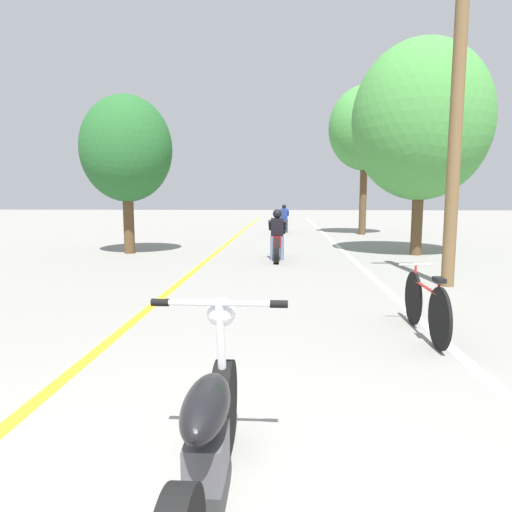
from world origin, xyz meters
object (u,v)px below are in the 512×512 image
(utility_pole, at_px, (456,117))
(motorcycle_rider_far, at_px, (284,222))
(roadside_tree_left, at_px, (126,149))
(motorcycle_foreground, at_px, (208,438))
(bicycle_parked, at_px, (425,305))
(roadside_tree_right_far, at_px, (365,129))
(roadside_tree_right_near, at_px, (421,121))
(motorcycle_rider_lead, at_px, (277,241))

(utility_pole, relative_size, motorcycle_rider_far, 2.88)
(roadside_tree_left, height_order, motorcycle_foreground, roadside_tree_left)
(utility_pole, xyz_separation_m, bicycle_parked, (-1.42, -3.27, -2.79))
(bicycle_parked, bearing_deg, utility_pole, 66.57)
(roadside_tree_right_far, relative_size, motorcycle_foreground, 3.34)
(roadside_tree_right_near, bearing_deg, utility_pole, -98.99)
(utility_pole, xyz_separation_m, motorcycle_rider_far, (-3.14, 13.36, -2.66))
(motorcycle_rider_far, bearing_deg, roadside_tree_left, -118.80)
(roadside_tree_left, distance_m, motorcycle_rider_lead, 5.36)
(roadside_tree_right_near, distance_m, roadside_tree_right_far, 7.56)
(motorcycle_rider_far, relative_size, bicycle_parked, 1.22)
(roadside_tree_right_far, bearing_deg, roadside_tree_right_near, -87.64)
(roadside_tree_right_far, distance_m, bicycle_parked, 16.34)
(roadside_tree_right_near, height_order, motorcycle_foreground, roadside_tree_right_near)
(utility_pole, xyz_separation_m, motorcycle_foreground, (-3.57, -6.60, -2.74))
(roadside_tree_left, distance_m, bicycle_parked, 10.65)
(utility_pole, height_order, bicycle_parked, utility_pole)
(roadside_tree_right_near, xyz_separation_m, motorcycle_foreground, (-4.34, -11.46, -3.45))
(motorcycle_rider_far, bearing_deg, bicycle_parked, -84.10)
(roadside_tree_right_far, xyz_separation_m, bicycle_parked, (-1.88, -15.64, -4.36))
(roadside_tree_right_far, height_order, motorcycle_foreground, roadside_tree_right_far)
(utility_pole, xyz_separation_m, roadside_tree_left, (-7.87, 4.75, -0.06))
(roadside_tree_right_far, relative_size, motorcycle_rider_far, 3.10)
(roadside_tree_left, distance_m, motorcycle_foreground, 12.43)
(motorcycle_rider_lead, bearing_deg, roadside_tree_left, 164.70)
(roadside_tree_left, relative_size, motorcycle_rider_lead, 2.27)
(roadside_tree_right_far, relative_size, motorcycle_rider_lead, 3.21)
(motorcycle_rider_lead, xyz_separation_m, bicycle_parked, (1.92, -6.78, -0.15))
(roadside_tree_left, bearing_deg, motorcycle_rider_far, 61.20)
(motorcycle_rider_lead, bearing_deg, motorcycle_rider_far, 88.84)
(utility_pole, bearing_deg, motorcycle_rider_far, 103.21)
(roadside_tree_right_near, bearing_deg, roadside_tree_left, -179.28)
(roadside_tree_left, relative_size, motorcycle_rider_far, 2.20)
(roadside_tree_right_far, bearing_deg, motorcycle_rider_lead, -113.21)
(roadside_tree_right_near, height_order, roadside_tree_left, roadside_tree_right_near)
(roadside_tree_left, bearing_deg, roadside_tree_right_near, 0.72)
(utility_pole, relative_size, motorcycle_foreground, 3.10)
(roadside_tree_left, height_order, motorcycle_rider_lead, roadside_tree_left)
(roadside_tree_left, xyz_separation_m, motorcycle_rider_far, (4.73, 8.61, -2.60))
(roadside_tree_right_near, height_order, motorcycle_rider_lead, roadside_tree_right_near)
(motorcycle_foreground, xyz_separation_m, motorcycle_rider_far, (0.43, 19.96, 0.08))
(motorcycle_rider_far, height_order, bicycle_parked, motorcycle_rider_far)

